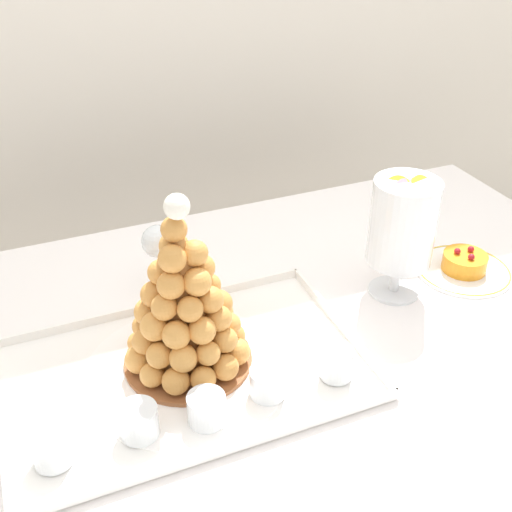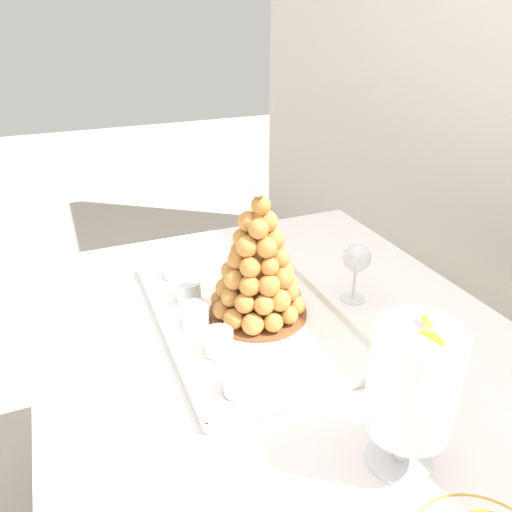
# 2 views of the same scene
# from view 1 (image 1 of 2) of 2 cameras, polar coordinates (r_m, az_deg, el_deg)

# --- Properties ---
(buffet_table) EXTENTS (1.50, 1.03, 0.76)m
(buffet_table) POSITION_cam_1_polar(r_m,az_deg,el_deg) (1.29, 3.93, -9.12)
(buffet_table) COLOR brown
(buffet_table) RESTS_ON ground_plane
(serving_tray) EXTENTS (0.62, 0.40, 0.02)m
(serving_tray) POSITION_cam_1_polar(r_m,az_deg,el_deg) (1.13, -6.32, -10.30)
(serving_tray) COLOR white
(serving_tray) RESTS_ON buffet_table
(croquembouche) EXTENTS (0.23, 0.23, 0.33)m
(croquembouche) POSITION_cam_1_polar(r_m,az_deg,el_deg) (1.07, -6.46, -4.35)
(croquembouche) COLOR brown
(croquembouche) RESTS_ON serving_tray
(dessert_cup_left) EXTENTS (0.06, 0.06, 0.05)m
(dessert_cup_left) POSITION_cam_1_polar(r_m,az_deg,el_deg) (1.02, -17.86, -16.18)
(dessert_cup_left) COLOR silver
(dessert_cup_left) RESTS_ON serving_tray
(dessert_cup_mid_left) EXTENTS (0.06, 0.06, 0.05)m
(dessert_cup_mid_left) POSITION_cam_1_polar(r_m,az_deg,el_deg) (1.02, -10.47, -14.45)
(dessert_cup_mid_left) COLOR silver
(dessert_cup_mid_left) RESTS_ON serving_tray
(dessert_cup_centre) EXTENTS (0.06, 0.06, 0.05)m
(dessert_cup_centre) POSITION_cam_1_polar(r_m,az_deg,el_deg) (1.03, -4.47, -13.60)
(dessert_cup_centre) COLOR silver
(dessert_cup_centre) RESTS_ON serving_tray
(dessert_cup_mid_right) EXTENTS (0.06, 0.06, 0.05)m
(dessert_cup_mid_right) POSITION_cam_1_polar(r_m,az_deg,el_deg) (1.07, 1.05, -11.35)
(dessert_cup_mid_right) COLOR silver
(dessert_cup_mid_right) RESTS_ON serving_tray
(dessert_cup_right) EXTENTS (0.06, 0.06, 0.06)m
(dessert_cup_right) POSITION_cam_1_polar(r_m,az_deg,el_deg) (1.11, 7.25, -9.60)
(dessert_cup_right) COLOR silver
(dessert_cup_right) RESTS_ON serving_tray
(macaron_goblet) EXTENTS (0.13, 0.13, 0.27)m
(macaron_goblet) POSITION_cam_1_polar(r_m,az_deg,el_deg) (1.27, 13.04, 2.85)
(macaron_goblet) COLOR white
(macaron_goblet) RESTS_ON buffet_table
(fruit_tart_plate) EXTENTS (0.21, 0.21, 0.06)m
(fruit_tart_plate) POSITION_cam_1_polar(r_m,az_deg,el_deg) (1.45, 18.16, -0.88)
(fruit_tart_plate) COLOR white
(fruit_tart_plate) RESTS_ON buffet_table
(wine_glass) EXTENTS (0.07, 0.07, 0.15)m
(wine_glass) POSITION_cam_1_polar(r_m,az_deg,el_deg) (1.29, -8.79, 1.08)
(wine_glass) COLOR silver
(wine_glass) RESTS_ON buffet_table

